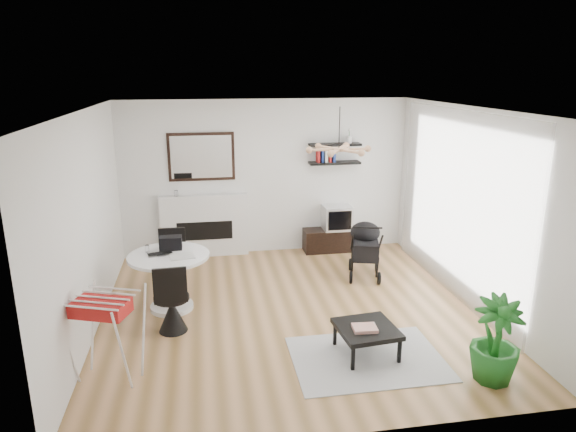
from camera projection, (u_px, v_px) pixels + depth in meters
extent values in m
plane|color=olive|center=(290.00, 311.00, 6.97)|extent=(5.00, 5.00, 0.00)
plane|color=white|center=(291.00, 109.00, 6.23)|extent=(5.00, 5.00, 0.00)
plane|color=white|center=(266.00, 178.00, 8.97)|extent=(5.00, 0.00, 5.00)
plane|color=white|center=(87.00, 225.00, 6.20)|extent=(0.00, 5.00, 5.00)
plane|color=white|center=(471.00, 208.00, 7.00)|extent=(0.00, 5.00, 5.00)
cube|color=white|center=(457.00, 204.00, 7.17)|extent=(0.04, 3.60, 2.60)
cube|color=white|center=(205.00, 226.00, 8.94)|extent=(1.50, 0.15, 1.10)
cube|color=black|center=(205.00, 231.00, 8.90)|extent=(0.95, 0.06, 0.32)
cube|color=black|center=(201.00, 157.00, 8.67)|extent=(1.12, 0.03, 0.82)
cube|color=white|center=(201.00, 157.00, 8.65)|extent=(1.02, 0.01, 0.72)
cube|color=black|center=(335.00, 163.00, 8.97)|extent=(0.90, 0.25, 0.04)
cube|color=black|center=(335.00, 145.00, 8.88)|extent=(0.90, 0.25, 0.04)
cube|color=black|center=(334.00, 240.00, 9.29)|extent=(1.08, 0.38, 0.41)
cube|color=silver|center=(337.00, 217.00, 9.18)|extent=(0.49, 0.43, 0.43)
cube|color=black|center=(340.00, 221.00, 8.98)|extent=(0.42, 0.01, 0.35)
cylinder|color=white|center=(172.00, 307.00, 7.04)|extent=(0.58, 0.58, 0.06)
cylinder|color=white|center=(170.00, 281.00, 6.94)|extent=(0.15, 0.15, 0.69)
cylinder|color=white|center=(169.00, 256.00, 6.84)|extent=(1.08, 1.08, 0.04)
imported|color=black|center=(161.00, 255.00, 6.79)|extent=(0.36, 0.28, 0.03)
cube|color=black|center=(171.00, 243.00, 7.03)|extent=(0.30, 0.18, 0.18)
cube|color=white|center=(182.00, 256.00, 6.77)|extent=(0.36, 0.32, 0.01)
cylinder|color=white|center=(147.00, 249.00, 6.93)|extent=(0.06, 0.06, 0.10)
cylinder|color=black|center=(173.00, 262.00, 7.54)|extent=(0.43, 0.43, 0.05)
cone|color=black|center=(174.00, 277.00, 7.61)|extent=(0.35, 0.35, 0.41)
cube|color=black|center=(172.00, 242.00, 7.66)|extent=(0.39, 0.04, 0.44)
cylinder|color=black|center=(171.00, 298.00, 6.34)|extent=(0.44, 0.44, 0.05)
cone|color=black|center=(173.00, 315.00, 6.40)|extent=(0.36, 0.36, 0.42)
cube|color=black|center=(170.00, 286.00, 6.08)|extent=(0.40, 0.06, 0.45)
cube|color=maroon|center=(103.00, 305.00, 5.22)|extent=(0.63, 0.49, 0.15)
cube|color=black|center=(365.00, 249.00, 8.03)|extent=(0.53, 0.67, 0.27)
ellipsoid|color=black|center=(365.00, 232.00, 8.14)|extent=(0.47, 0.47, 0.33)
cylinder|color=black|center=(368.00, 228.00, 7.55)|extent=(0.42, 0.14, 0.03)
torus|color=black|center=(350.00, 264.00, 8.42)|extent=(0.10, 0.21, 0.20)
torus|color=black|center=(377.00, 265.00, 8.38)|extent=(0.10, 0.21, 0.20)
torus|color=black|center=(351.00, 277.00, 7.89)|extent=(0.10, 0.21, 0.20)
torus|color=black|center=(379.00, 278.00, 7.85)|extent=(0.10, 0.21, 0.20)
cube|color=#A6A6A6|center=(367.00, 359.00, 5.82)|extent=(1.70, 1.22, 0.01)
cube|color=black|center=(367.00, 329.00, 5.84)|extent=(0.71, 0.71, 0.06)
cube|color=black|center=(353.00, 358.00, 5.56)|extent=(0.04, 0.04, 0.28)
cube|color=black|center=(399.00, 351.00, 5.70)|extent=(0.04, 0.04, 0.28)
cube|color=black|center=(335.00, 334.00, 6.07)|extent=(0.04, 0.04, 0.28)
cube|color=black|center=(378.00, 328.00, 6.22)|extent=(0.04, 0.04, 0.28)
cube|color=#C44431|center=(365.00, 328.00, 5.77)|extent=(0.28, 0.23, 0.04)
imported|color=#1C631D|center=(496.00, 340.00, 5.31)|extent=(0.60, 0.60, 0.93)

